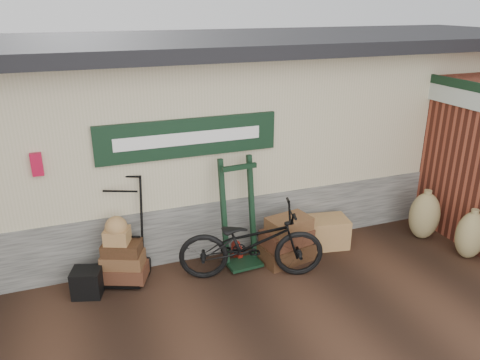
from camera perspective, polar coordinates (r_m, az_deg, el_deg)
name	(u,v)px	position (r m, az deg, el deg)	size (l,w,h in m)	color
ground	(233,289)	(6.68, -0.86, -13.11)	(80.00, 80.00, 0.00)	black
station_building	(180,129)	(8.43, -7.29, 6.17)	(14.40, 4.10, 3.20)	#4C4C47
brick_outbuilding	(450,143)	(9.48, 24.22, 4.17)	(1.71, 4.51, 2.62)	maroon
porter_trolley	(124,229)	(6.78, -13.98, -5.81)	(0.76, 0.57, 1.52)	black
green_barrow	(239,213)	(6.91, -0.07, -4.05)	(0.59, 0.50, 1.64)	black
suitcase_stack	(287,239)	(7.21, 5.71, -7.15)	(0.80, 0.51, 0.71)	#332110
wicker_hamper	(324,232)	(7.75, 10.22, -6.27)	(0.74, 0.48, 0.48)	olive
black_trunk	(87,282)	(6.78, -18.12, -11.78)	(0.38, 0.33, 0.38)	black
bicycle	(251,239)	(6.66, 1.41, -7.18)	(2.07, 0.72, 1.20)	black
burlap_sack_left	(424,216)	(8.37, 21.56, -4.08)	(0.51, 0.43, 0.81)	olive
burlap_sack_right	(471,235)	(8.05, 26.30, -6.04)	(0.48, 0.40, 0.77)	olive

